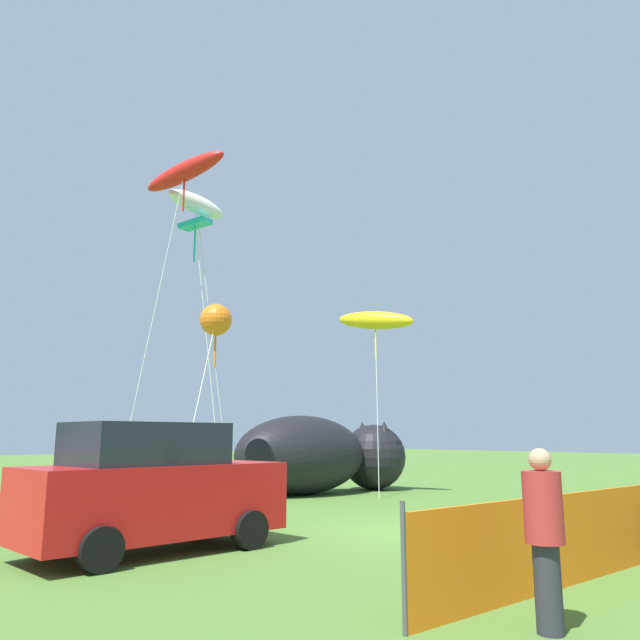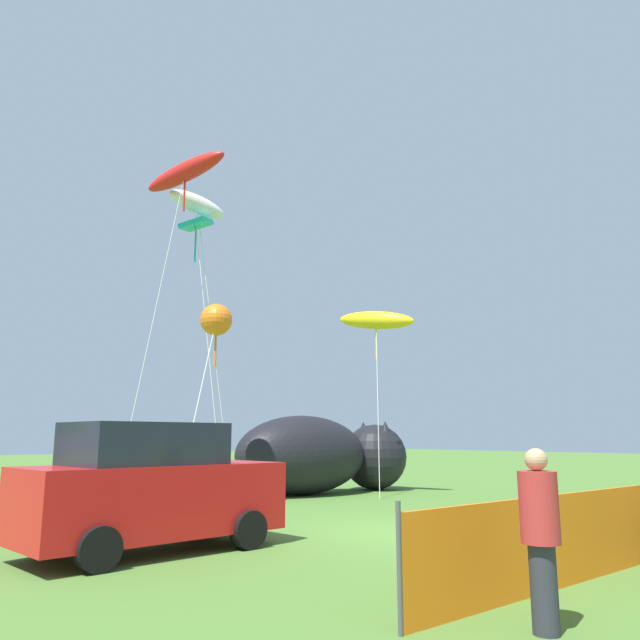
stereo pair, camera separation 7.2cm
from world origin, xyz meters
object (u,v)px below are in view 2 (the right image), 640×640
folding_chair (553,494)px  kite_white_ghost (197,205)px  spectator_in_blue_shirt (540,531)px  parked_car (151,488)px  kite_orange_flower (216,320)px  inflatable_cat (321,457)px  kite_yellow_hero (376,321)px  kite_teal_diamond (197,229)px  kite_red_lizard (185,173)px

folding_chair → kite_white_ghost: kite_white_ghost is taller
kite_white_ghost → spectator_in_blue_shirt: bearing=-103.9°
parked_car → kite_orange_flower: kite_orange_flower is taller
inflatable_cat → parked_car: bearing=-143.4°
parked_car → spectator_in_blue_shirt: 6.36m
parked_car → kite_white_ghost: bearing=54.0°
spectator_in_blue_shirt → parked_car: bearing=100.8°
kite_yellow_hero → kite_white_ghost: bearing=148.2°
spectator_in_blue_shirt → kite_teal_diamond: bearing=76.2°
spectator_in_blue_shirt → kite_orange_flower: size_ratio=0.32×
inflatable_cat → kite_teal_diamond: bearing=158.9°
kite_orange_flower → kite_yellow_hero: kite_yellow_hero is taller
inflatable_cat → kite_red_lizard: kite_red_lizard is taller
folding_chair → kite_red_lizard: bearing=131.0°
kite_teal_diamond → kite_red_lizard: kite_red_lizard is taller
folding_chair → kite_red_lizard: (-4.96, 8.98, 9.43)m
kite_orange_flower → kite_teal_diamond: bearing=74.9°
inflatable_cat → spectator_in_blue_shirt: 14.69m
kite_yellow_hero → kite_red_lizard: bearing=159.0°
kite_white_ghost → inflatable_cat: bearing=-22.9°
inflatable_cat → kite_white_ghost: kite_white_ghost is taller
parked_car → folding_chair: 8.98m
kite_white_ghost → kite_yellow_hero: (5.09, -3.15, -3.76)m
inflatable_cat → kite_teal_diamond: (-4.00, 1.56, 7.35)m
kite_red_lizard → folding_chair: bearing=-61.1°
folding_chair → spectator_in_blue_shirt: (-7.60, -4.48, 0.39)m
kite_teal_diamond → spectator_in_blue_shirt: bearing=-103.8°
folding_chair → kite_teal_diamond: 13.22m
kite_teal_diamond → kite_white_ghost: bearing=66.1°
parked_car → kite_red_lizard: kite_red_lizard is taller
folding_chair → kite_yellow_hero: bearing=93.3°
folding_chair → kite_orange_flower: 9.48m
parked_car → folding_chair: size_ratio=4.60×
inflatable_cat → kite_red_lizard: bearing=170.6°
inflatable_cat → kite_white_ghost: (-3.95, 1.67, 8.22)m
kite_yellow_hero → kite_red_lizard: (-5.99, 2.30, 4.37)m
inflatable_cat → folding_chair: bearing=-89.0°
parked_car → spectator_in_blue_shirt: bearing=-84.8°
kite_teal_diamond → folding_chair: bearing=-67.1°
spectator_in_blue_shirt → kite_red_lizard: 16.43m
folding_chair → kite_red_lizard: kite_red_lizard is taller
kite_yellow_hero → kite_teal_diamond: kite_teal_diamond is taller
kite_teal_diamond → kite_orange_flower: bearing=-105.1°
parked_car → kite_orange_flower: bearing=46.7°
kite_yellow_hero → kite_red_lizard: size_ratio=0.57×
inflatable_cat → kite_orange_flower: bearing=-164.1°
parked_car → kite_orange_flower: 7.49m
folding_chair → kite_red_lizard: size_ratio=0.09×
inflatable_cat → kite_yellow_hero: bearing=-52.1°
kite_white_ghost → kite_teal_diamond: bearing=-113.9°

